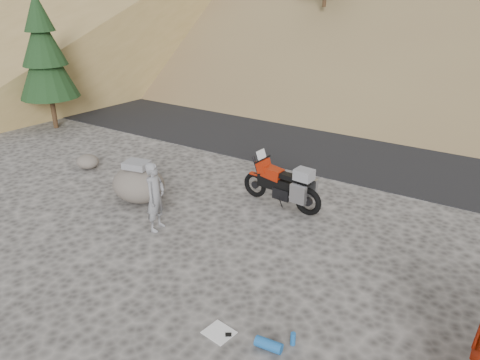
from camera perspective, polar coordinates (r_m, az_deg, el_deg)
The scene contains 11 objects.
ground at distance 9.80m, azimuth -1.84°, elevation -10.94°, with size 140.00×140.00×0.00m, color #403D3B.
road at distance 17.22m, azimuth 15.06°, elevation 4.16°, with size 120.00×7.00×0.05m, color black.
conifer_verge at distance 19.29m, azimuth -22.80°, elevation 14.13°, with size 2.20×2.20×5.04m.
motorcycle at distance 12.06m, azimuth 5.47°, elevation -0.64°, with size 2.37×0.82×1.41m.
man at distance 11.41m, azimuth -9.96°, elevation -5.83°, with size 0.62×0.40×1.69m, color gray.
boulder at distance 12.64m, azimuth -12.26°, elevation -0.44°, with size 1.47×1.25×1.13m.
small_rock at distance 15.30m, azimuth -18.08°, elevation 2.15°, with size 0.86×0.81×0.43m.
gear_white_cloth at distance 8.37m, azimuth -2.57°, elevation -18.07°, with size 0.48×0.42×0.02m, color white.
gear_blue_mat at distance 8.04m, azimuth 3.51°, elevation -19.41°, with size 0.18×0.18×0.45m, color #1C5CA8.
gear_bottle at distance 8.13m, azimuth 6.47°, elevation -18.68°, with size 0.09×0.09×0.24m, color #1C5CA8.
gear_glove_b at distance 8.30m, azimuth -1.43°, elevation -18.37°, with size 0.11×0.08×0.04m, color black.
Camera 1 is at (4.51, -6.64, 5.61)m, focal length 35.00 mm.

